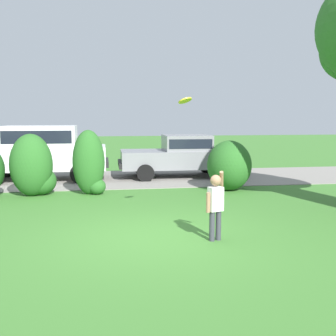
{
  "coord_description": "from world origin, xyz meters",
  "views": [
    {
      "loc": [
        -0.9,
        -7.65,
        2.26
      ],
      "look_at": [
        0.55,
        1.59,
        1.1
      ],
      "focal_mm": 45.03,
      "sensor_mm": 36.0,
      "label": 1
    }
  ],
  "objects_px": {
    "parked_suv": "(40,150)",
    "child_thrower": "(215,202)",
    "parked_sedan": "(181,154)",
    "frisbee": "(185,100)"
  },
  "relations": [
    {
      "from": "parked_sedan",
      "to": "frisbee",
      "type": "distance_m",
      "value": 7.2
    },
    {
      "from": "parked_sedan",
      "to": "frisbee",
      "type": "xyz_separation_m",
      "value": [
        -1.22,
        -6.88,
        1.72
      ]
    },
    {
      "from": "child_thrower",
      "to": "parked_sedan",
      "type": "bearing_deg",
      "value": 83.8
    },
    {
      "from": "parked_sedan",
      "to": "parked_suv",
      "type": "distance_m",
      "value": 5.01
    },
    {
      "from": "parked_suv",
      "to": "child_thrower",
      "type": "bearing_deg",
      "value": -62.54
    },
    {
      "from": "parked_sedan",
      "to": "child_thrower",
      "type": "relative_size",
      "value": 3.44
    },
    {
      "from": "parked_suv",
      "to": "child_thrower",
      "type": "relative_size",
      "value": 3.66
    },
    {
      "from": "parked_suv",
      "to": "parked_sedan",
      "type": "bearing_deg",
      "value": 0.54
    },
    {
      "from": "child_thrower",
      "to": "frisbee",
      "type": "xyz_separation_m",
      "value": [
        -0.34,
        1.13,
        1.85
      ]
    },
    {
      "from": "parked_suv",
      "to": "child_thrower",
      "type": "xyz_separation_m",
      "value": [
        4.14,
        -7.96,
        -0.36
      ]
    }
  ]
}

